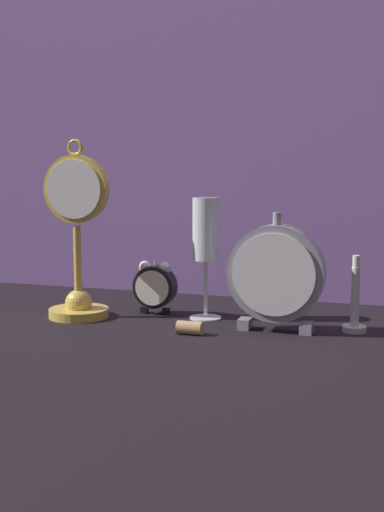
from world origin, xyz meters
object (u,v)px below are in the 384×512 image
alarm_clock_twin_bell (155,285)px  brass_candlestick (355,308)px  pocket_watch_on_stand (77,249)px  mantel_clock_silver (276,274)px  champagne_flute (206,237)px  wine_cork (190,328)px

alarm_clock_twin_bell → brass_candlestick: bearing=-4.3°
pocket_watch_on_stand → mantel_clock_silver: bearing=0.5°
brass_candlestick → alarm_clock_twin_bell: bearing=175.7°
pocket_watch_on_stand → mantel_clock_silver: 0.36m
champagne_flute → brass_candlestick: size_ratio=1.70×
wine_cork → mantel_clock_silver: bearing=26.3°
champagne_flute → brass_candlestick: (0.26, -0.02, -0.11)m
wine_cork → pocket_watch_on_stand: bearing=165.4°
pocket_watch_on_stand → mantel_clock_silver: (0.36, 0.00, -0.03)m
brass_candlestick → wine_cork: bearing=-158.2°
wine_cork → champagne_flute: bearing=94.4°
brass_candlestick → wine_cork: 0.28m
mantel_clock_silver → champagne_flute: (-0.14, 0.06, 0.05)m
pocket_watch_on_stand → champagne_flute: size_ratio=1.47×
alarm_clock_twin_bell → wine_cork: (0.11, -0.13, -0.04)m
mantel_clock_silver → brass_candlestick: (0.13, 0.04, -0.06)m
pocket_watch_on_stand → brass_candlestick: pocket_watch_on_stand is taller
champagne_flute → wine_cork: bearing=-85.6°
mantel_clock_silver → champagne_flute: 0.16m
mantel_clock_silver → wine_cork: size_ratio=4.73×
alarm_clock_twin_bell → champagne_flute: champagne_flute is taller
champagne_flute → brass_candlestick: bearing=-3.9°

